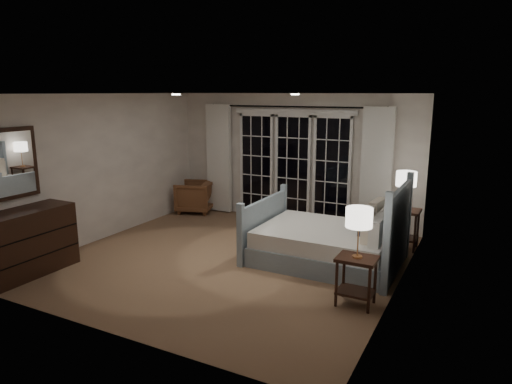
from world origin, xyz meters
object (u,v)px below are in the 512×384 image
at_px(bed, 330,242).
at_px(dresser, 27,242).
at_px(lamp_right, 406,179).
at_px(armchair, 195,197).
at_px(nightstand_right, 403,223).
at_px(nightstand_left, 356,274).
at_px(lamp_left, 359,218).

xyz_separation_m(bed, dresser, (-3.65, -2.38, 0.14)).
relative_size(lamp_right, dresser, 0.48).
xyz_separation_m(lamp_right, armchair, (-4.37, 0.36, -0.82)).
relative_size(bed, lamp_right, 3.43).
bearing_deg(armchair, lamp_right, 66.73).
bearing_deg(nightstand_right, lamp_right, 9.46).
height_order(nightstand_left, nightstand_right, nightstand_right).
bearing_deg(lamp_left, armchair, 147.24).
bearing_deg(lamp_left, nightstand_left, 14.04).
height_order(bed, nightstand_left, bed).
relative_size(armchair, dresser, 0.56).
bearing_deg(lamp_right, nightstand_left, -93.08).
bearing_deg(dresser, bed, 33.12).
bearing_deg(armchair, lamp_left, 38.63).
xyz_separation_m(bed, armchair, (-3.52, 1.52, 0.02)).
bearing_deg(dresser, nightstand_right, 38.20).
distance_m(lamp_left, dresser, 4.57).
distance_m(nightstand_left, lamp_left, 0.69).
height_order(lamp_right, armchair, lamp_right).
bearing_deg(armchair, dresser, -20.52).
bearing_deg(dresser, nightstand_left, 14.96).
distance_m(lamp_right, dresser, 5.77).
bearing_deg(armchair, nightstand_right, 66.73).
xyz_separation_m(nightstand_right, lamp_left, (-0.13, -2.37, 0.66)).
relative_size(nightstand_left, dresser, 0.46).
xyz_separation_m(bed, nightstand_right, (0.85, 1.16, 0.12)).
relative_size(nightstand_right, lamp_left, 1.09).
xyz_separation_m(nightstand_left, armchair, (-4.25, 2.73, -0.06)).
bearing_deg(bed, armchair, 156.65).
relative_size(bed, lamp_left, 3.53).
bearing_deg(dresser, lamp_left, 14.96).
distance_m(bed, lamp_left, 1.61).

